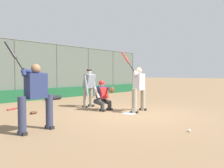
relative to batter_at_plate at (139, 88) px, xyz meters
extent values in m
plane|color=#846647|center=(0.55, -0.03, -0.93)|extent=(160.00, 160.00, 0.00)
cube|color=white|center=(0.55, -0.03, -0.92)|extent=(0.43, 0.43, 0.01)
cylinder|color=#515651|center=(-8.36, -6.56, 0.71)|extent=(0.08, 0.08, 3.28)
cylinder|color=#515651|center=(-5.81, -6.56, 0.71)|extent=(0.08, 0.08, 3.28)
cylinder|color=#515651|center=(-3.27, -6.56, 0.71)|extent=(0.08, 0.08, 3.28)
cylinder|color=#515651|center=(-0.72, -6.56, 0.71)|extent=(0.08, 0.08, 3.28)
cylinder|color=#515651|center=(1.83, -6.56, 0.71)|extent=(0.08, 0.08, 3.28)
cube|color=#515B51|center=(0.55, -6.56, 0.71)|extent=(17.83, 0.01, 3.28)
cylinder|color=#515651|center=(0.55, -6.56, 2.33)|extent=(17.83, 0.06, 0.06)
cube|color=#19512D|center=(0.55, -6.46, -0.62)|extent=(17.48, 0.18, 0.63)
cube|color=slate|center=(-0.89, -8.86, -0.87)|extent=(12.48, 2.50, 0.12)
cube|color=slate|center=(-0.89, -8.03, -0.71)|extent=(12.48, 0.55, 0.44)
cube|color=#B7BABC|center=(-0.89, -8.03, -0.45)|extent=(12.48, 0.24, 0.08)
cube|color=slate|center=(-0.89, -8.58, -0.55)|extent=(12.48, 0.55, 0.76)
cube|color=#B7BABC|center=(-0.89, -8.58, -0.13)|extent=(12.48, 0.24, 0.08)
cube|color=slate|center=(-0.89, -9.13, -0.39)|extent=(12.48, 0.55, 1.08)
cube|color=#B7BABC|center=(-0.89, -9.13, 0.19)|extent=(12.48, 0.24, 0.08)
cube|color=slate|center=(-0.89, -9.68, -0.23)|extent=(12.48, 0.55, 1.40)
cube|color=#B7BABC|center=(-0.89, -9.68, 0.51)|extent=(12.48, 0.24, 0.08)
cylinder|color=gray|center=(-0.38, -0.06, -0.47)|extent=(0.19, 0.19, 0.91)
cube|color=black|center=(-0.38, -0.06, -0.89)|extent=(0.15, 0.29, 0.08)
cylinder|color=gray|center=(0.36, 0.07, -0.47)|extent=(0.19, 0.19, 0.91)
cube|color=black|center=(0.36, 0.07, -0.89)|extent=(0.15, 0.29, 0.08)
cube|color=#B7B7BC|center=(-0.01, 0.00, 0.22)|extent=(0.53, 0.36, 0.63)
sphere|color=tan|center=(-0.01, 0.00, 0.65)|extent=(0.23, 0.23, 0.23)
cylinder|color=#B7B7BC|center=(0.00, -0.02, 0.55)|extent=(0.64, 0.16, 0.24)
cylinder|color=#B7B7BC|center=(0.29, 0.03, 0.55)|extent=(0.15, 0.17, 0.17)
sphere|color=black|center=(0.30, 0.01, 0.61)|extent=(0.04, 0.04, 0.04)
cylinder|color=black|center=(0.37, -0.07, 0.77)|extent=(0.17, 0.18, 0.32)
cylinder|color=maroon|center=(0.52, -0.23, 1.13)|extent=(0.27, 0.28, 0.46)
cylinder|color=#333333|center=(0.48, -1.08, -0.77)|extent=(0.15, 0.15, 0.31)
cylinder|color=#333333|center=(0.48, -1.28, -0.60)|extent=(0.18, 0.47, 0.24)
cube|color=black|center=(0.48, -1.08, -0.89)|extent=(0.10, 0.26, 0.08)
cylinder|color=#333333|center=(0.89, -1.08, -0.77)|extent=(0.15, 0.15, 0.31)
cylinder|color=#333333|center=(0.89, -1.28, -0.60)|extent=(0.18, 0.47, 0.24)
cube|color=black|center=(0.89, -1.08, -0.89)|extent=(0.10, 0.26, 0.08)
cube|color=navy|center=(0.68, -1.33, -0.23)|extent=(0.45, 0.36, 0.56)
cube|color=#B21E1E|center=(0.68, -1.18, -0.23)|extent=(0.40, 0.14, 0.46)
sphere|color=beige|center=(0.68, -1.33, 0.12)|extent=(0.21, 0.21, 0.21)
sphere|color=#B21E1E|center=(0.68, -1.33, 0.16)|extent=(0.23, 0.23, 0.23)
cylinder|color=navy|center=(0.51, -1.08, -0.06)|extent=(0.29, 0.53, 0.16)
ellipsoid|color=#56331E|center=(0.61, -0.84, -0.09)|extent=(0.30, 0.10, 0.24)
cylinder|color=beige|center=(0.95, -1.32, -0.20)|extent=(0.09, 0.31, 0.45)
cylinder|color=gray|center=(0.28, -2.39, -0.50)|extent=(0.18, 0.18, 0.85)
cube|color=black|center=(0.28, -2.39, -0.89)|extent=(0.14, 0.29, 0.08)
cylinder|color=gray|center=(0.66, -2.34, -0.50)|extent=(0.18, 0.18, 0.85)
cube|color=black|center=(0.66, -2.34, -0.89)|extent=(0.14, 0.29, 0.08)
cube|color=gray|center=(0.46, -2.31, 0.22)|extent=(0.50, 0.45, 0.65)
sphere|color=beige|center=(0.46, -2.31, 0.63)|extent=(0.21, 0.21, 0.21)
cylinder|color=black|center=(0.46, -2.31, 0.69)|extent=(0.22, 0.22, 0.07)
cylinder|color=gray|center=(0.19, -2.27, 0.03)|extent=(0.12, 0.24, 0.90)
cylinder|color=gray|center=(0.72, -2.22, 0.03)|extent=(0.17, 0.25, 0.90)
cylinder|color=#2D334C|center=(3.75, -0.21, -0.47)|extent=(0.19, 0.19, 0.91)
cube|color=black|center=(3.75, -0.21, -0.89)|extent=(0.13, 0.29, 0.08)
cylinder|color=#2D334C|center=(4.51, -0.16, -0.47)|extent=(0.19, 0.19, 0.91)
cube|color=black|center=(4.51, -0.16, -0.89)|extent=(0.13, 0.29, 0.08)
cube|color=navy|center=(4.13, -0.19, 0.22)|extent=(0.51, 0.31, 0.63)
sphere|color=#936B4C|center=(4.13, -0.19, 0.65)|extent=(0.23, 0.23, 0.23)
cylinder|color=navy|center=(4.13, -0.21, 0.55)|extent=(0.63, 0.12, 0.24)
cylinder|color=navy|center=(4.43, -0.19, 0.55)|extent=(0.13, 0.17, 0.17)
sphere|color=black|center=(4.44, -0.22, 0.61)|extent=(0.04, 0.04, 0.04)
cylinder|color=black|center=(4.49, -0.29, 0.76)|extent=(0.15, 0.18, 0.30)
cylinder|color=#28282D|center=(4.62, -0.46, 1.09)|extent=(0.24, 0.28, 0.43)
sphere|color=black|center=(2.54, -4.29, -0.89)|extent=(0.04, 0.04, 0.04)
cylinder|color=black|center=(2.71, -4.22, -0.89)|extent=(0.34, 0.17, 0.03)
cylinder|color=maroon|center=(3.09, -4.05, -0.89)|extent=(0.48, 0.26, 0.07)
sphere|color=black|center=(-2.79, -5.72, -0.89)|extent=(0.04, 0.04, 0.04)
cylinder|color=black|center=(-2.96, -5.65, -0.89)|extent=(0.35, 0.18, 0.03)
cylinder|color=#B7BCC1|center=(-3.36, -5.46, -0.89)|extent=(0.49, 0.27, 0.07)
ellipsoid|color=#56331E|center=(2.95, -2.57, -0.88)|extent=(0.28, 0.18, 0.10)
ellipsoid|color=#56331E|center=(3.02, -2.49, -0.88)|extent=(0.10, 0.08, 0.08)
sphere|color=white|center=(1.58, 2.66, -0.89)|extent=(0.07, 0.07, 0.07)
cylinder|color=black|center=(0.06, -5.79, -0.80)|extent=(0.82, 0.25, 0.25)
sphere|color=black|center=(-0.35, -5.79, -0.80)|extent=(0.25, 0.25, 0.25)
sphere|color=black|center=(0.46, -5.79, -0.80)|extent=(0.25, 0.25, 0.25)
camera|label=1|loc=(6.86, 4.85, 0.51)|focal=35.00mm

